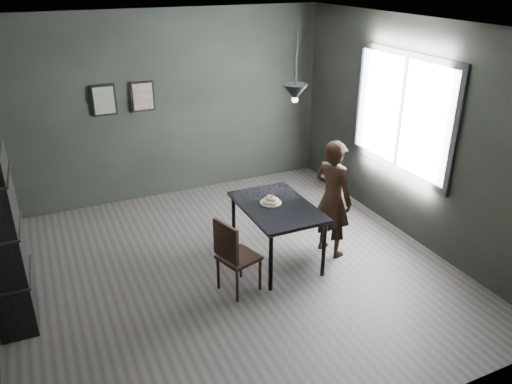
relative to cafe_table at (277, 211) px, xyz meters
name	(u,v)px	position (x,y,z in m)	size (l,w,h in m)	color
ground	(231,270)	(-0.60, 0.00, -0.67)	(5.00, 5.00, 0.00)	#36322F
back_wall	(167,107)	(-0.60, 2.50, 0.73)	(5.00, 0.10, 2.80)	black
ceiling	(225,26)	(-0.60, 0.00, 2.13)	(5.00, 5.00, 0.02)	silver
window_assembly	(401,113)	(1.87, 0.20, 0.93)	(0.04, 1.96, 1.56)	white
cafe_table	(277,211)	(0.00, 0.00, 0.00)	(0.80, 1.20, 0.75)	black
white_plate	(271,203)	(-0.05, 0.07, 0.08)	(0.23, 0.23, 0.01)	silver
donut_pile	(271,200)	(-0.05, 0.07, 0.12)	(0.22, 0.22, 0.09)	beige
woman	(333,199)	(0.71, -0.11, 0.07)	(0.54, 0.36, 1.49)	black
wood_chair	(233,253)	(-0.73, -0.40, -0.16)	(0.48, 0.48, 0.89)	black
shelf_unit	(2,243)	(-2.92, 0.03, 0.26)	(0.35, 0.62, 1.87)	black
pendant_lamp	(295,92)	(0.25, 0.10, 1.38)	(0.28, 0.28, 0.86)	black
framed_print_left	(104,100)	(-1.50, 2.47, 0.93)	(0.34, 0.04, 0.44)	black
framed_print_right	(143,96)	(-0.95, 2.47, 0.93)	(0.34, 0.04, 0.44)	black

